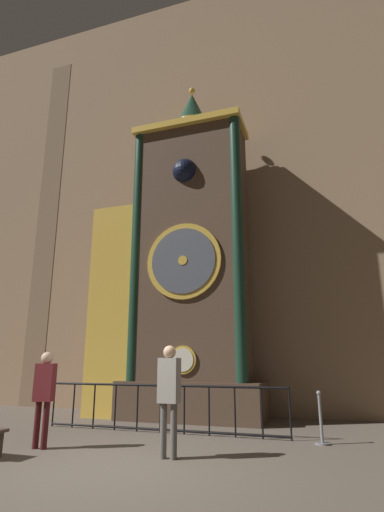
{
  "coord_description": "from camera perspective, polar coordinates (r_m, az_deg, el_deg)",
  "views": [
    {
      "loc": [
        3.24,
        -5.66,
        1.53
      ],
      "look_at": [
        -0.35,
        4.99,
        4.47
      ],
      "focal_mm": 28.0,
      "sensor_mm": 36.0,
      "label": 1
    }
  ],
  "objects": [
    {
      "name": "visitor_far",
      "position": [
        6.99,
        -3.29,
        -18.4
      ],
      "size": [
        0.35,
        0.24,
        1.77
      ],
      "rotation": [
        0.0,
        0.0,
        -0.05
      ],
      "color": "#58554F",
      "rests_on": "ground_plane"
    },
    {
      "name": "cathedral_back_wall",
      "position": [
        13.86,
        2.88,
        11.21
      ],
      "size": [
        24.0,
        0.32,
        15.15
      ],
      "color": "#997A5B",
      "rests_on": "ground_plane"
    },
    {
      "name": "visitor_near",
      "position": [
        8.2,
        -20.34,
        -17.39
      ],
      "size": [
        0.38,
        0.3,
        1.68
      ],
      "rotation": [
        0.0,
        0.0,
        0.25
      ],
      "color": "#461518",
      "rests_on": "ground_plane"
    },
    {
      "name": "railing_fence",
      "position": [
        9.42,
        -4.54,
        -20.53
      ],
      "size": [
        5.63,
        0.05,
        1.0
      ],
      "color": "black",
      "rests_on": "ground_plane"
    },
    {
      "name": "stanchion_post",
      "position": [
        8.55,
        17.99,
        -22.21
      ],
      "size": [
        0.28,
        0.28,
        0.96
      ],
      "color": "gray",
      "rests_on": "ground_plane"
    },
    {
      "name": "ground_plane",
      "position": [
        6.7,
        -12.31,
        -27.54
      ],
      "size": [
        28.0,
        28.0,
        0.0
      ],
      "primitive_type": "plane",
      "color": "brown"
    },
    {
      "name": "clock_tower",
      "position": [
        11.66,
        -2.11,
        -1.69
      ],
      "size": [
        4.97,
        1.81,
        10.15
      ],
      "color": "brown",
      "rests_on": "ground_plane"
    }
  ]
}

